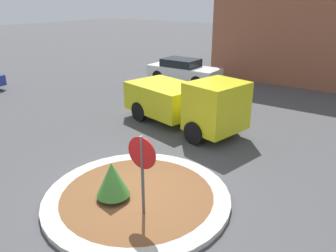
% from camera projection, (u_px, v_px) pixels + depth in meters
% --- Properties ---
extents(ground_plane, '(120.00, 120.00, 0.00)m').
position_uv_depth(ground_plane, '(138.00, 199.00, 8.34)').
color(ground_plane, '#474749').
extents(traffic_island, '(4.70, 4.70, 0.14)m').
position_uv_depth(traffic_island, '(137.00, 196.00, 8.32)').
color(traffic_island, '#BCB7AD').
rests_on(traffic_island, ground_plane).
extents(stop_sign, '(0.75, 0.07, 2.06)m').
position_uv_depth(stop_sign, '(142.00, 163.00, 7.11)').
color(stop_sign, '#4C4C51').
rests_on(stop_sign, ground_plane).
extents(island_shrub, '(0.82, 0.82, 0.99)m').
position_uv_depth(island_shrub, '(112.00, 179.00, 7.91)').
color(island_shrub, brown).
rests_on(island_shrub, traffic_island).
extents(utility_truck, '(5.37, 3.07, 2.08)m').
position_uv_depth(utility_truck, '(185.00, 102.00, 12.69)').
color(utility_truck, gold).
rests_on(utility_truck, ground_plane).
extents(parked_sedan_white, '(4.39, 1.79, 1.42)m').
position_uv_depth(parked_sedan_white, '(183.00, 70.00, 19.71)').
color(parked_sedan_white, silver).
rests_on(parked_sedan_white, ground_plane).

